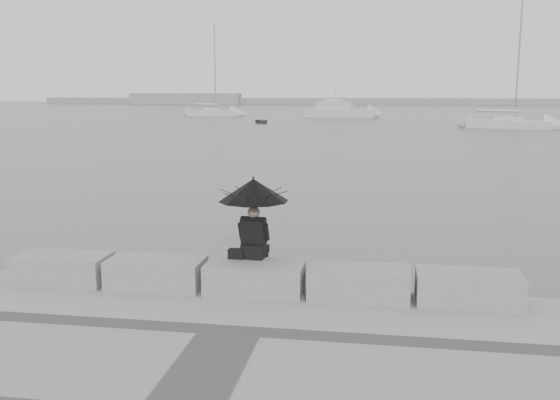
% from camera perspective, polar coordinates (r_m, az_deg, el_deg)
% --- Properties ---
extents(ground, '(360.00, 360.00, 0.00)m').
position_cam_1_polar(ground, '(11.01, -1.81, -10.19)').
color(ground, '#46494B').
rests_on(ground, ground).
extents(stone_block_far_left, '(1.60, 0.80, 0.50)m').
position_cam_1_polar(stone_block_far_left, '(11.50, -19.25, -5.94)').
color(stone_block_far_left, slate).
rests_on(stone_block_far_left, promenade).
extents(stone_block_left, '(1.60, 0.80, 0.50)m').
position_cam_1_polar(stone_block_left, '(10.81, -11.24, -6.58)').
color(stone_block_left, slate).
rests_on(stone_block_left, promenade).
extents(stone_block_centre, '(1.60, 0.80, 0.50)m').
position_cam_1_polar(stone_block_centre, '(10.35, -2.31, -7.14)').
color(stone_block_centre, slate).
rests_on(stone_block_centre, promenade).
extents(stone_block_right, '(1.60, 0.80, 0.50)m').
position_cam_1_polar(stone_block_right, '(10.16, 7.21, -7.54)').
color(stone_block_right, slate).
rests_on(stone_block_right, promenade).
extents(stone_block_far_right, '(1.60, 0.80, 0.50)m').
position_cam_1_polar(stone_block_far_right, '(10.25, 16.83, -7.74)').
color(stone_block_far_right, slate).
rests_on(stone_block_far_right, promenade).
extents(seated_person, '(1.19, 1.19, 1.39)m').
position_cam_1_polar(seated_person, '(10.40, -2.45, 0.09)').
color(seated_person, black).
rests_on(seated_person, stone_block_centre).
extents(bag, '(0.26, 0.15, 0.17)m').
position_cam_1_polar(bag, '(10.56, -4.04, -4.92)').
color(bag, black).
rests_on(bag, stone_block_centre).
extents(distant_landmass, '(180.00, 8.00, 2.80)m').
position_cam_1_polar(distant_landmass, '(164.98, 5.77, 9.01)').
color(distant_landmass, gray).
rests_on(distant_landmass, ground).
extents(sailboat_left, '(7.28, 3.06, 12.90)m').
position_cam_1_polar(sailboat_left, '(91.39, -6.16, 7.96)').
color(sailboat_left, silver).
rests_on(sailboat_left, ground).
extents(sailboat_right, '(8.27, 4.81, 12.90)m').
position_cam_1_polar(sailboat_right, '(66.34, 20.23, 6.61)').
color(sailboat_right, silver).
rests_on(sailboat_right, ground).
extents(motor_cruiser, '(10.06, 4.58, 4.50)m').
position_cam_1_polar(motor_cruiser, '(87.79, 5.61, 8.12)').
color(motor_cruiser, silver).
rests_on(motor_cruiser, ground).
extents(dinghy, '(3.06, 2.58, 0.48)m').
position_cam_1_polar(dinghy, '(72.15, -1.69, 7.23)').
color(dinghy, gray).
rests_on(dinghy, ground).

